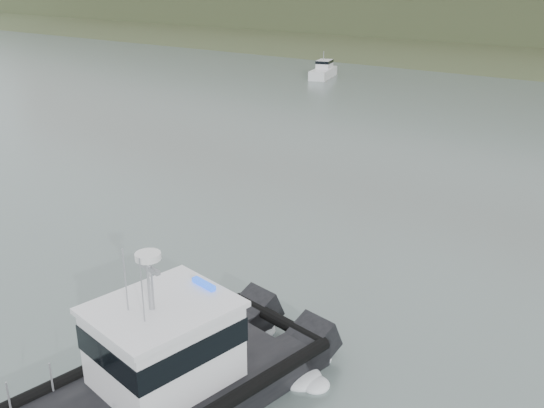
% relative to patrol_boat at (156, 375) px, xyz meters
% --- Properties ---
extents(ground, '(400.00, 400.00, 0.00)m').
position_rel_patrol_boat_xyz_m(ground, '(-4.17, 2.46, -1.44)').
color(ground, '#556660').
rests_on(ground, ground).
extents(patrol_boat, '(5.98, 12.35, 5.75)m').
position_rel_patrol_boat_xyz_m(patrol_boat, '(0.00, 0.00, 0.00)').
color(patrol_boat, black).
rests_on(patrol_boat, ground).
extents(motorboat, '(3.96, 6.86, 3.58)m').
position_rel_patrol_boat_xyz_m(motorboat, '(-31.84, 59.41, -0.55)').
color(motorboat, white).
rests_on(motorboat, ground).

